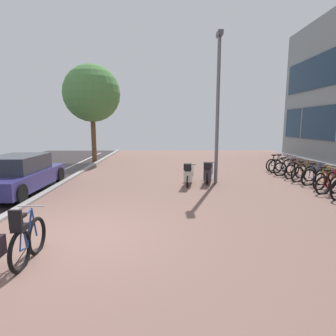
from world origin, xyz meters
The scene contains 15 objects.
ground centered at (1.43, 0.00, -0.02)m, with size 21.00×40.00×0.13m.
bicycle_foreground centered at (-0.67, -1.06, 0.39)m, with size 0.65×1.36×1.09m.
bicycle_rack_03 centered at (7.64, 3.62, 0.33)m, with size 1.26×0.47×0.95m.
bicycle_rack_04 centered at (7.89, 4.31, 0.34)m, with size 1.26×0.59×0.95m.
bicycle_rack_05 centered at (7.88, 5.00, 0.34)m, with size 1.31×0.48×0.98m.
bicycle_rack_06 centered at (7.77, 5.69, 0.34)m, with size 1.32×0.53×0.97m.
bicycle_rack_07 centered at (7.75, 6.38, 0.34)m, with size 1.28×0.58×0.97m.
bicycle_rack_08 centered at (7.65, 7.07, 0.34)m, with size 1.35×0.48×0.96m.
bicycle_rack_09 centered at (7.72, 7.76, 0.36)m, with size 1.43×0.48×1.03m.
bicycle_rack_10 centered at (7.70, 8.45, 0.33)m, with size 1.22×0.54×0.95m.
scooter_near centered at (2.78, 5.12, 0.43)m, with size 0.63×1.74×0.96m.
scooter_mid centered at (3.65, 5.58, 0.43)m, with size 0.72×1.82×0.95m.
parked_car_near centered at (-3.50, 4.22, 0.62)m, with size 1.96×4.28×1.31m.
lamp_post centered at (3.99, 5.60, 3.32)m, with size 0.20×0.52×5.99m.
street_tree centered at (-2.75, 12.35, 4.36)m, with size 3.60×3.60×6.17m.
Camera 1 is at (1.76, -5.66, 2.42)m, focal length 29.25 mm.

